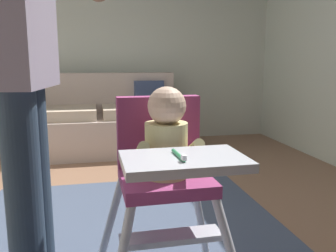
{
  "coord_description": "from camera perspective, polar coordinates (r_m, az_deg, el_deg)",
  "views": [
    {
      "loc": [
        -0.06,
        -1.91,
        1.01
      ],
      "look_at": [
        0.23,
        -0.53,
        0.74
      ],
      "focal_mm": 38.23,
      "sensor_mm": 36.0,
      "label": 1
    }
  ],
  "objects": [
    {
      "name": "ground",
      "position": [
        2.19,
        -9.23,
        -18.54
      ],
      "size": [
        5.98,
        6.75,
        0.1
      ],
      "primitive_type": "cube",
      "color": "#946B50"
    },
    {
      "name": "wall_far",
      "position": [
        4.53,
        -11.35,
        14.85
      ],
      "size": [
        5.18,
        0.06,
        2.74
      ],
      "primitive_type": "cube",
      "color": "silver",
      "rests_on": "ground"
    },
    {
      "name": "couch",
      "position": [
        4.06,
        -10.73,
        0.72
      ],
      "size": [
        1.78,
        0.86,
        0.86
      ],
      "rotation": [
        0.0,
        0.0,
        -1.57
      ],
      "color": "beige",
      "rests_on": "ground"
    },
    {
      "name": "high_chair",
      "position": [
        1.45,
        -0.41,
        -5.21
      ],
      "size": [
        0.62,
        0.73,
        0.91
      ],
      "rotation": [
        0.0,
        0.0,
        -1.56
      ],
      "color": "silver",
      "rests_on": "ground"
    },
    {
      "name": "adult_standing",
      "position": [
        1.48,
        -22.32,
        8.46
      ],
      "size": [
        0.51,
        0.55,
        1.72
      ],
      "rotation": [
        0.0,
        0.0,
        -0.15
      ],
      "color": "#2E3F53",
      "rests_on": "ground"
    }
  ]
}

